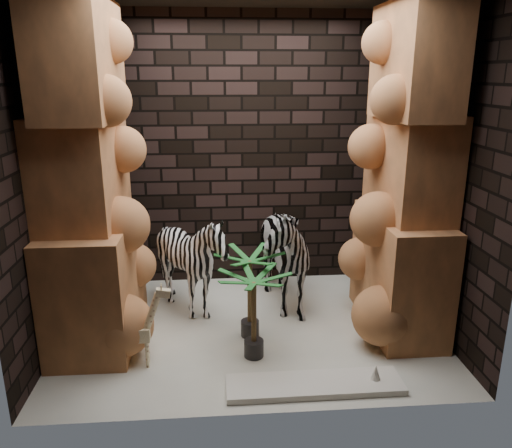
{
  "coord_description": "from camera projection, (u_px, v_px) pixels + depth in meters",
  "views": [
    {
      "loc": [
        -0.29,
        -4.28,
        2.35
      ],
      "look_at": [
        0.07,
        0.15,
        1.01
      ],
      "focal_mm": 34.98,
      "sensor_mm": 36.0,
      "label": 1
    }
  ],
  "objects": [
    {
      "name": "zebra_left",
      "position": [
        192.0,
        267.0,
        4.96
      ],
      "size": [
        1.05,
        1.22,
        1.0
      ],
      "primitive_type": "imported",
      "rotation": [
        0.0,
        0.0,
        -0.16
      ],
      "color": "white",
      "rests_on": "floor"
    },
    {
      "name": "palm_back",
      "position": [
        254.0,
        315.0,
        4.21
      ],
      "size": [
        0.36,
        0.36,
        0.79
      ],
      "primitive_type": null,
      "color": "#164F0F",
      "rests_on": "floor"
    },
    {
      "name": "rock_pillar_right",
      "position": [
        408.0,
        173.0,
        4.46
      ],
      "size": [
        0.58,
        1.25,
        3.0
      ],
      "primitive_type": null,
      "color": "#DF8C4E",
      "rests_on": "floor"
    },
    {
      "name": "rock_pillar_left",
      "position": [
        86.0,
        178.0,
        4.24
      ],
      "size": [
        0.68,
        1.3,
        3.0
      ],
      "primitive_type": null,
      "color": "#DF8C4E",
      "rests_on": "floor"
    },
    {
      "name": "wall_right",
      "position": [
        444.0,
        172.0,
        4.48
      ],
      "size": [
        0.0,
        3.0,
        3.0
      ],
      "primitive_type": "plane",
      "rotation": [
        1.57,
        0.0,
        -1.57
      ],
      "color": "black",
      "rests_on": "ground"
    },
    {
      "name": "giraffe_toy",
      "position": [
        134.0,
        326.0,
        4.07
      ],
      "size": [
        0.39,
        0.15,
        0.74
      ],
      "primitive_type": null,
      "rotation": [
        0.0,
        0.0,
        0.06
      ],
      "color": "#FFE8B3",
      "rests_on": "floor"
    },
    {
      "name": "wall_back",
      "position": [
        242.0,
        153.0,
        5.54
      ],
      "size": [
        3.5,
        0.0,
        3.5
      ],
      "primitive_type": "plane",
      "rotation": [
        1.57,
        0.0,
        0.0
      ],
      "color": "black",
      "rests_on": "ground"
    },
    {
      "name": "palm_front",
      "position": [
        250.0,
        294.0,
        4.54
      ],
      "size": [
        0.36,
        0.36,
        0.84
      ],
      "primitive_type": null,
      "color": "#164F0F",
      "rests_on": "floor"
    },
    {
      "name": "wall_left",
      "position": [
        44.0,
        178.0,
        4.21
      ],
      "size": [
        0.0,
        3.0,
        3.0
      ],
      "primitive_type": "plane",
      "rotation": [
        1.57,
        0.0,
        1.57
      ],
      "color": "black",
      "rests_on": "ground"
    },
    {
      "name": "surfboard",
      "position": [
        315.0,
        385.0,
        3.88
      ],
      "size": [
        1.38,
        0.34,
        0.05
      ],
      "primitive_type": "cube",
      "rotation": [
        0.0,
        0.0,
        0.0
      ],
      "color": "white",
      "rests_on": "floor"
    },
    {
      "name": "floor",
      "position": [
        250.0,
        329.0,
        4.78
      ],
      "size": [
        3.5,
        3.5,
        0.0
      ],
      "primitive_type": "plane",
      "color": "white",
      "rests_on": "ground"
    },
    {
      "name": "zebra_right",
      "position": [
        274.0,
        242.0,
        5.11
      ],
      "size": [
        0.86,
        1.27,
        1.38
      ],
      "primitive_type": "imported",
      "rotation": [
        0.0,
        0.0,
        0.21
      ],
      "color": "white",
      "rests_on": "floor"
    },
    {
      "name": "wall_front",
      "position": [
        263.0,
        213.0,
        3.16
      ],
      "size": [
        3.5,
        0.0,
        3.5
      ],
      "primitive_type": "plane",
      "rotation": [
        -1.57,
        0.0,
        0.0
      ],
      "color": "black",
      "rests_on": "ground"
    }
  ]
}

